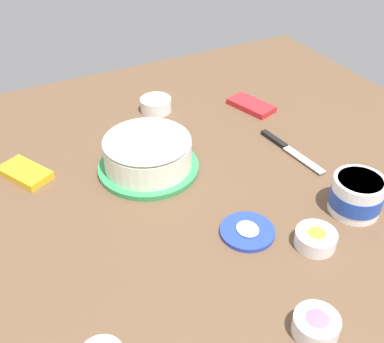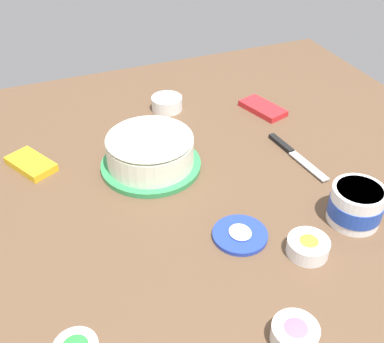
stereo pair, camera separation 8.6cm
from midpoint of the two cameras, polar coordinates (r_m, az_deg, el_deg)
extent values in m
plane|color=brown|center=(1.17, 4.95, -2.49)|extent=(1.54, 1.54, 0.00)
cylinder|color=#339351|center=(1.24, -2.96, 0.75)|extent=(0.26, 0.26, 0.01)
cylinder|color=#DBB77A|center=(1.22, -3.01, 2.10)|extent=(0.20, 0.20, 0.06)
cylinder|color=white|center=(1.22, -3.02, 2.30)|extent=(0.22, 0.22, 0.07)
ellipsoid|color=white|center=(1.19, -3.08, 3.94)|extent=(0.22, 0.22, 0.03)
cylinder|color=white|center=(1.13, 21.14, -3.80)|extent=(0.12, 0.12, 0.09)
cylinder|color=#2347B2|center=(1.14, 21.09, -3.98)|extent=(0.12, 0.12, 0.04)
cylinder|color=white|center=(1.11, 21.57, -2.29)|extent=(0.10, 0.10, 0.01)
cylinder|color=#233DAD|center=(1.05, 8.12, -7.59)|extent=(0.12, 0.12, 0.01)
ellipsoid|color=white|center=(1.05, 8.16, -7.28)|extent=(0.05, 0.05, 0.01)
cube|color=silver|center=(1.29, 15.62, 0.64)|extent=(0.14, 0.04, 0.00)
cube|color=black|center=(1.36, 12.43, 3.26)|extent=(0.10, 0.03, 0.01)
cylinder|color=white|center=(1.04, 16.07, -8.74)|extent=(0.09, 0.09, 0.03)
cylinder|color=yellow|center=(1.04, 16.10, -8.60)|extent=(0.07, 0.07, 0.01)
ellipsoid|color=yellow|center=(1.03, 16.16, -8.33)|extent=(0.06, 0.06, 0.02)
cylinder|color=white|center=(0.89, 15.06, -18.45)|extent=(0.08, 0.08, 0.04)
cylinder|color=pink|center=(0.89, 15.12, -18.23)|extent=(0.07, 0.07, 0.01)
ellipsoid|color=pink|center=(0.88, 15.20, -17.97)|extent=(0.06, 0.06, 0.02)
cylinder|color=white|center=(1.49, -1.36, 8.14)|extent=(0.10, 0.10, 0.04)
cylinder|color=orange|center=(1.49, -1.36, 8.23)|extent=(0.08, 0.08, 0.01)
ellipsoid|color=orange|center=(1.49, -1.37, 8.47)|extent=(0.07, 0.07, 0.02)
cube|color=red|center=(1.51, 10.12, 7.44)|extent=(0.16, 0.11, 0.02)
cube|color=yellow|center=(1.29, -16.95, 0.82)|extent=(0.15, 0.13, 0.02)
camera|label=1|loc=(0.04, -87.89, 1.58)|focal=44.49mm
camera|label=2|loc=(0.04, 92.11, -1.58)|focal=44.49mm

